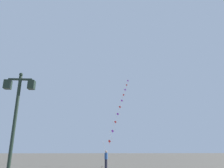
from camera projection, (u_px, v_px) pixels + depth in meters
name	position (u px, v px, depth m)	size (l,w,h in m)	color
twin_lantern_lamp_post	(16.00, 108.00, 9.03)	(1.32, 0.28, 5.15)	#1E2D23
kite_train	(120.00, 108.00, 32.20)	(5.30, 15.86, 14.94)	brown
kite_flyer	(106.00, 159.00, 21.06)	(0.33, 0.63, 1.71)	#1E1E2D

